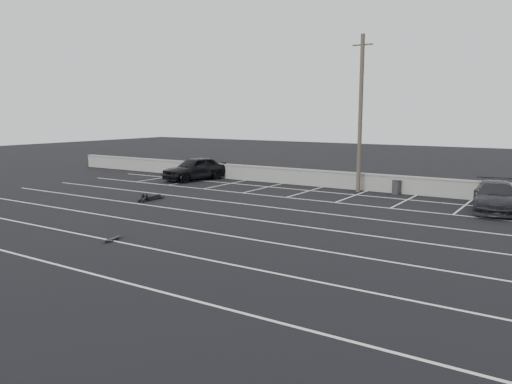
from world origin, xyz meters
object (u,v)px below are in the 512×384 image
Objects in this scene: car_right at (496,197)px; utility_pole at (360,114)px; car_left at (195,168)px; skateboard at (112,239)px; trash_bin at (396,187)px; person at (154,195)px.

utility_pole is at bearing 155.51° from car_right.
car_left is at bearing 167.89° from car_right.
skateboard is at bearing -137.91° from car_right.
car_right is 6.67× the size of skateboard.
car_right is at bearing -23.98° from trash_bin.
car_left is 5.87× the size of trash_bin.
trash_bin is 14.08m from person.
utility_pole is (11.80, 1.20, 3.87)m from car_left.
trash_bin reaches higher than skateboard.
car_left reaches higher than car_right.
car_left is 8.18m from person.
trash_bin is at bearing 20.00° from car_left.
trash_bin is (2.22, 0.40, -4.27)m from utility_pole.
car_left is 17.24m from skateboard.
car_right is 5.94× the size of trash_bin.
skateboard is at bearing -108.46° from trash_bin.
skateboard is (-11.18, -14.09, -0.65)m from car_right.
car_right is 18.00m from skateboard.
person is 9.15m from skateboard.
utility_pole reaches higher than person.
car_right is at bearing -15.03° from utility_pole.
utility_pole is at bearing 69.56° from skateboard.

